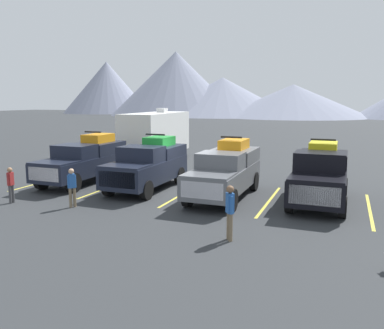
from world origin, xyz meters
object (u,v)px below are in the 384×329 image
at_px(camper_trailer_a, 156,133).
at_px(person_c, 11,183).
at_px(pickup_truck_d, 320,174).
at_px(pickup_truck_c, 226,170).
at_px(person_b, 230,209).
at_px(person_a, 72,185).
at_px(pickup_truck_b, 148,164).
at_px(pickup_truck_a, 85,160).

bearing_deg(camper_trailer_a, person_c, -92.07).
relative_size(pickup_truck_d, person_c, 3.58).
xyz_separation_m(pickup_truck_c, pickup_truck_d, (3.98, 0.49, 0.00)).
bearing_deg(person_b, pickup_truck_d, 68.75).
relative_size(pickup_truck_c, person_b, 3.32).
bearing_deg(person_b, camper_trailer_a, 124.05).
height_order(person_a, person_c, person_a).
bearing_deg(pickup_truck_b, person_a, -106.78).
bearing_deg(pickup_truck_d, camper_trailer_a, 145.58).
distance_m(pickup_truck_a, pickup_truck_b, 3.80).
bearing_deg(person_c, pickup_truck_a, 86.56).
relative_size(pickup_truck_b, person_c, 3.51).
distance_m(pickup_truck_b, person_a, 4.39).
relative_size(pickup_truck_d, camper_trailer_a, 0.63).
xyz_separation_m(pickup_truck_d, person_c, (-12.05, -4.85, -0.32)).
relative_size(pickup_truck_a, camper_trailer_a, 0.65).
relative_size(pickup_truck_b, person_a, 3.36).
relative_size(camper_trailer_a, person_c, 5.70).
bearing_deg(pickup_truck_b, person_c, -131.66).
bearing_deg(pickup_truck_d, pickup_truck_b, -178.09).
bearing_deg(person_c, camper_trailer_a, 87.93).
bearing_deg(pickup_truck_b, pickup_truck_c, -3.23).
bearing_deg(pickup_truck_c, pickup_truck_d, 7.02).
bearing_deg(person_a, person_c, -172.13).
height_order(pickup_truck_c, camper_trailer_a, camper_trailer_a).
relative_size(person_a, person_b, 0.92).
bearing_deg(person_b, person_c, 174.21).
xyz_separation_m(pickup_truck_b, camper_trailer_a, (-3.62, 8.20, 0.75)).
relative_size(person_b, person_c, 1.14).
xyz_separation_m(camper_trailer_a, person_c, (-0.46, -12.79, -1.07)).
bearing_deg(camper_trailer_a, person_a, -79.26).
bearing_deg(person_b, pickup_truck_b, 135.61).
bearing_deg(person_a, pickup_truck_c, 37.09).
distance_m(pickup_truck_c, person_b, 5.62).
bearing_deg(person_a, camper_trailer_a, 100.74).
height_order(pickup_truck_a, person_c, pickup_truck_a).
height_order(pickup_truck_b, camper_trailer_a, camper_trailer_a).
bearing_deg(pickup_truck_b, camper_trailer_a, 113.79).
distance_m(pickup_truck_c, pickup_truck_d, 4.01).
distance_m(pickup_truck_b, pickup_truck_c, 3.99).
bearing_deg(person_c, person_b, -5.79).
bearing_deg(pickup_truck_c, pickup_truck_a, 177.41).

